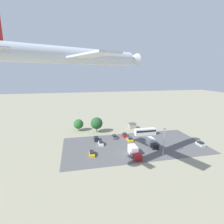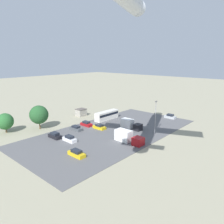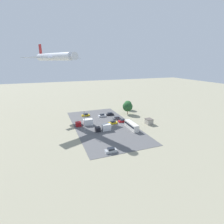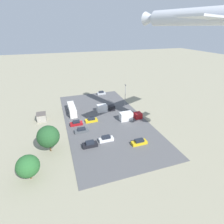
% 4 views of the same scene
% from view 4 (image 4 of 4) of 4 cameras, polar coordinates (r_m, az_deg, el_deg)
% --- Properties ---
extents(ground_plane, '(400.00, 400.00, 0.00)m').
position_cam_4_polar(ground_plane, '(62.92, -9.20, -3.42)').
color(ground_plane, gray).
extents(parking_lot_surface, '(56.84, 28.13, 0.08)m').
position_cam_4_polar(parking_lot_surface, '(64.35, -2.39, -2.34)').
color(parking_lot_surface, '#565659').
rests_on(parking_lot_surface, ground).
extents(shed_building, '(3.76, 3.24, 2.78)m').
position_cam_4_polar(shed_building, '(67.78, -22.03, -1.53)').
color(shed_building, '#9E998E').
rests_on(shed_building, ground).
extents(bus, '(10.14, 2.60, 3.07)m').
position_cam_4_polar(bus, '(70.00, -12.96, 0.97)').
color(bus, silver).
rests_on(bus, ground).
extents(parked_car_0, '(1.84, 4.46, 1.42)m').
position_cam_4_polar(parked_car_0, '(57.15, -9.91, -5.94)').
color(parked_car_0, '#4C5156').
rests_on(parked_car_0, ground).
extents(parked_car_1, '(1.91, 4.24, 1.63)m').
position_cam_4_polar(parked_car_1, '(50.37, -7.20, -10.44)').
color(parked_car_1, black).
rests_on(parked_car_1, ground).
extents(parked_car_2, '(1.70, 4.34, 1.62)m').
position_cam_4_polar(parked_car_2, '(52.25, -1.91, -8.73)').
color(parked_car_2, silver).
rests_on(parked_car_2, ground).
extents(parked_car_3, '(1.82, 4.20, 1.57)m').
position_cam_4_polar(parked_car_3, '(61.45, -11.57, -3.61)').
color(parked_car_3, maroon).
rests_on(parked_car_3, ground).
extents(parked_car_4, '(1.93, 4.27, 1.49)m').
position_cam_4_polar(parked_car_4, '(62.75, -6.77, -2.60)').
color(parked_car_4, gold).
rests_on(parked_car_4, ground).
extents(parked_car_5, '(1.79, 4.53, 1.51)m').
position_cam_4_polar(parked_car_5, '(51.53, 8.86, -9.70)').
color(parked_car_5, gold).
rests_on(parked_car_5, ground).
extents(parked_car_6, '(1.89, 4.14, 1.59)m').
position_cam_4_polar(parked_car_6, '(88.57, -3.53, 6.22)').
color(parked_car_6, '#ADB2B7').
rests_on(parked_car_6, ground).
extents(parked_truck_0, '(2.59, 8.31, 3.01)m').
position_cam_4_polar(parked_truck_0, '(63.71, 5.70, -1.32)').
color(parked_truck_0, maroon).
rests_on(parked_truck_0, ground).
extents(parked_truck_1, '(2.41, 7.13, 2.87)m').
position_cam_4_polar(parked_truck_1, '(69.88, -2.37, 1.29)').
color(parked_truck_1, black).
rests_on(parked_truck_1, ground).
extents(tree_near_shed, '(4.95, 4.95, 6.03)m').
position_cam_4_polar(tree_near_shed, '(43.25, -25.76, -15.63)').
color(tree_near_shed, brown).
rests_on(tree_near_shed, ground).
extents(tree_apron_mid, '(5.85, 5.85, 7.63)m').
position_cam_4_polar(tree_apron_mid, '(49.08, -20.10, -7.52)').
color(tree_apron_mid, brown).
rests_on(tree_apron_mid, ground).
extents(light_pole_lot_centre, '(0.90, 0.28, 10.02)m').
position_cam_4_polar(light_pole_lot_centre, '(71.32, 4.33, 5.35)').
color(light_pole_lot_centre, gray).
rests_on(light_pole_lot_centre, ground).
extents(airplane, '(35.96, 30.30, 8.93)m').
position_cam_4_polar(airplane, '(47.81, 31.12, 25.31)').
color(airplane, silver).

